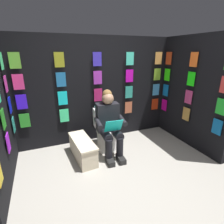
% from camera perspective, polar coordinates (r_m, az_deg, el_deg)
% --- Properties ---
extents(ground_plane, '(30.00, 30.00, 0.00)m').
position_cam_1_polar(ground_plane, '(2.70, 8.30, -23.77)').
color(ground_plane, '#9E998E').
extents(display_wall_back, '(3.31, 0.14, 2.12)m').
position_cam_1_polar(display_wall_back, '(3.70, -4.89, 6.94)').
color(display_wall_back, black).
rests_on(display_wall_back, ground).
extents(display_wall_left, '(0.14, 1.73, 2.12)m').
position_cam_1_polar(display_wall_left, '(3.81, 24.37, 5.67)').
color(display_wall_left, black).
rests_on(display_wall_left, ground).
extents(toilet, '(0.41, 0.56, 0.77)m').
position_cam_1_polar(toilet, '(3.49, -1.95, -6.50)').
color(toilet, white).
rests_on(toilet, ground).
extents(person_reading, '(0.54, 0.70, 1.19)m').
position_cam_1_polar(person_reading, '(3.18, -0.79, -3.70)').
color(person_reading, black).
rests_on(person_reading, ground).
extents(comic_longbox_near, '(0.36, 0.85, 0.36)m').
position_cam_1_polar(comic_longbox_near, '(3.26, -9.38, -11.63)').
color(comic_longbox_near, beige).
rests_on(comic_longbox_near, ground).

